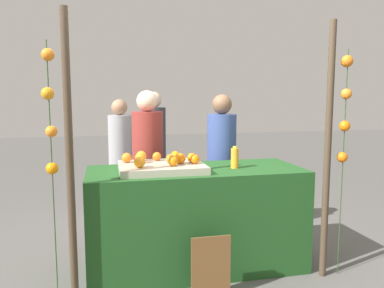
% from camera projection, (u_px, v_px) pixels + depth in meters
% --- Properties ---
extents(ground_plane, '(24.00, 24.00, 0.00)m').
position_uv_depth(ground_plane, '(196.00, 266.00, 3.45)').
color(ground_plane, '#565451').
extents(stall_counter, '(1.87, 0.76, 0.89)m').
position_uv_depth(stall_counter, '(196.00, 218.00, 3.39)').
color(stall_counter, '#1E4C1E').
rests_on(stall_counter, ground_plane).
extents(orange_tray, '(0.71, 0.55, 0.06)m').
position_uv_depth(orange_tray, '(162.00, 167.00, 3.24)').
color(orange_tray, '#B2AD99').
rests_on(orange_tray, stall_counter).
extents(orange_0, '(0.08, 0.08, 0.08)m').
position_uv_depth(orange_0, '(173.00, 161.00, 3.13)').
color(orange_0, orange).
rests_on(orange_0, orange_tray).
extents(orange_1, '(0.08, 0.08, 0.08)m').
position_uv_depth(orange_1, '(171.00, 159.00, 3.26)').
color(orange_1, orange).
rests_on(orange_1, orange_tray).
extents(orange_2, '(0.08, 0.08, 0.08)m').
position_uv_depth(orange_2, '(175.00, 155.00, 3.43)').
color(orange_2, orange).
rests_on(orange_2, orange_tray).
extents(orange_3, '(0.09, 0.09, 0.09)m').
position_uv_depth(orange_3, '(127.00, 158.00, 3.29)').
color(orange_3, orange).
rests_on(orange_3, orange_tray).
extents(orange_4, '(0.09, 0.09, 0.09)m').
position_uv_depth(orange_4, '(139.00, 162.00, 3.05)').
color(orange_4, orange).
rests_on(orange_4, orange_tray).
extents(orange_5, '(0.08, 0.08, 0.08)m').
position_uv_depth(orange_5, '(192.00, 158.00, 3.32)').
color(orange_5, orange).
rests_on(orange_5, orange_tray).
extents(orange_6, '(0.08, 0.08, 0.08)m').
position_uv_depth(orange_6, '(157.00, 156.00, 3.39)').
color(orange_6, orange).
rests_on(orange_6, orange_tray).
extents(orange_7, '(0.09, 0.09, 0.09)m').
position_uv_depth(orange_7, '(140.00, 158.00, 3.27)').
color(orange_7, orange).
rests_on(orange_7, orange_tray).
extents(orange_8, '(0.09, 0.09, 0.09)m').
position_uv_depth(orange_8, '(180.00, 158.00, 3.24)').
color(orange_8, orange).
rests_on(orange_8, orange_tray).
extents(orange_9, '(0.08, 0.08, 0.08)m').
position_uv_depth(orange_9, '(195.00, 159.00, 3.23)').
color(orange_9, orange).
rests_on(orange_9, orange_tray).
extents(orange_10, '(0.09, 0.09, 0.09)m').
position_uv_depth(orange_10, '(141.00, 156.00, 3.39)').
color(orange_10, orange).
rests_on(orange_10, orange_tray).
extents(juice_bottle, '(0.07, 0.07, 0.19)m').
position_uv_depth(juice_bottle, '(235.00, 158.00, 3.36)').
color(juice_bottle, orange).
rests_on(juice_bottle, stall_counter).
extents(chalkboard_sign, '(0.31, 0.03, 0.50)m').
position_uv_depth(chalkboard_sign, '(211.00, 268.00, 2.87)').
color(chalkboard_sign, brown).
rests_on(chalkboard_sign, ground_plane).
extents(vendor_left, '(0.32, 0.32, 1.58)m').
position_uv_depth(vendor_left, '(148.00, 173.00, 3.94)').
color(vendor_left, maroon).
rests_on(vendor_left, ground_plane).
extents(vendor_right, '(0.31, 0.31, 1.54)m').
position_uv_depth(vendor_right, '(221.00, 172.00, 4.10)').
color(vendor_right, '#384C8C').
rests_on(vendor_right, ground_plane).
extents(crowd_person_0, '(0.32, 0.32, 1.59)m').
position_uv_depth(crowd_person_0, '(154.00, 154.00, 5.26)').
color(crowd_person_0, '#333338').
rests_on(crowd_person_0, ground_plane).
extents(crowd_person_1, '(0.30, 0.30, 1.49)m').
position_uv_depth(crowd_person_1, '(121.00, 161.00, 4.91)').
color(crowd_person_1, '#99999E').
rests_on(crowd_person_1, ground_plane).
extents(canopy_post_left, '(0.06, 0.06, 2.12)m').
position_uv_depth(canopy_post_left, '(70.00, 162.00, 2.68)').
color(canopy_post_left, '#473828').
rests_on(canopy_post_left, ground_plane).
extents(canopy_post_right, '(0.06, 0.06, 2.12)m').
position_uv_depth(canopy_post_right, '(328.00, 153.00, 3.14)').
color(canopy_post_right, '#473828').
rests_on(canopy_post_right, ground_plane).
extents(garland_strand_left, '(0.10, 0.09, 1.90)m').
position_uv_depth(garland_strand_left, '(50.00, 113.00, 2.63)').
color(garland_strand_left, '#2D4C23').
rests_on(garland_strand_left, ground_plane).
extents(garland_strand_right, '(0.10, 0.10, 1.90)m').
position_uv_depth(garland_strand_right, '(345.00, 109.00, 3.12)').
color(garland_strand_right, '#2D4C23').
rests_on(garland_strand_right, ground_plane).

